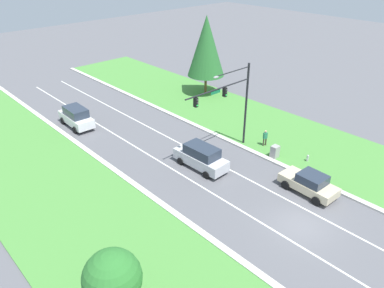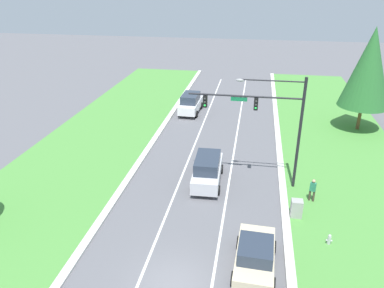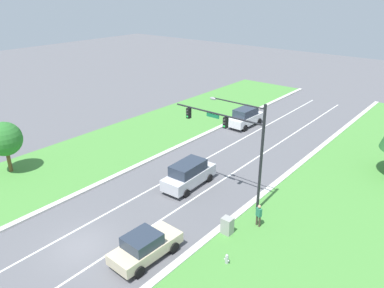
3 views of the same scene
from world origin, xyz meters
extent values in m
plane|color=#5B5B60|center=(0.00, 0.00, 0.00)|extent=(160.00, 160.00, 0.00)
cube|color=beige|center=(-5.65, 0.00, 0.07)|extent=(0.50, 90.00, 0.15)
cube|color=white|center=(-1.80, 0.00, 0.00)|extent=(0.14, 81.00, 0.01)
cylinder|color=black|center=(6.38, 10.60, 4.01)|extent=(0.20, 0.20, 8.03)
cylinder|color=black|center=(2.58, 10.60, 6.58)|extent=(7.59, 0.12, 0.12)
cube|color=#147042|center=(2.20, 10.60, 6.36)|extent=(1.10, 0.04, 0.28)
cylinder|color=black|center=(4.29, 10.60, 7.71)|extent=(4.18, 0.09, 0.09)
ellipsoid|color=gray|center=(2.20, 10.60, 7.66)|extent=(0.56, 0.28, 0.20)
cube|color=black|center=(3.34, 10.60, 6.08)|extent=(0.28, 0.32, 0.80)
sphere|color=#2D2D2D|center=(3.34, 10.43, 6.32)|extent=(0.16, 0.16, 0.16)
sphere|color=#2D2D2D|center=(3.34, 10.43, 6.08)|extent=(0.16, 0.16, 0.16)
sphere|color=#23D647|center=(3.34, 10.43, 5.85)|extent=(0.16, 0.16, 0.16)
cube|color=black|center=(-0.07, 10.60, 6.08)|extent=(0.28, 0.32, 0.80)
sphere|color=#2D2D2D|center=(-0.07, 10.43, 6.32)|extent=(0.16, 0.16, 0.16)
sphere|color=#2D2D2D|center=(-0.07, 10.43, 6.08)|extent=(0.16, 0.16, 0.16)
sphere|color=#23D647|center=(-0.07, 10.43, 5.85)|extent=(0.16, 0.16, 0.16)
cube|color=white|center=(-3.67, 25.28, 0.83)|extent=(2.04, 4.89, 0.91)
cube|color=#283342|center=(-3.67, 25.16, 1.72)|extent=(1.79, 2.95, 0.87)
cylinder|color=black|center=(-2.70, 26.75, 0.38)|extent=(0.26, 0.76, 0.75)
cylinder|color=black|center=(-4.54, 26.81, 0.38)|extent=(0.26, 0.76, 0.75)
cylinder|color=black|center=(-2.80, 23.75, 0.38)|extent=(0.26, 0.76, 0.75)
cylinder|color=black|center=(-4.64, 23.81, 0.38)|extent=(0.26, 0.76, 0.75)
cube|color=silver|center=(0.22, 10.26, 0.80)|extent=(2.04, 5.11, 0.93)
cube|color=#283342|center=(0.22, 10.14, 1.68)|extent=(1.79, 3.09, 0.85)
cylinder|color=black|center=(1.09, 11.86, 0.33)|extent=(0.26, 0.67, 0.66)
cylinder|color=black|center=(-0.75, 11.80, 0.33)|extent=(0.26, 0.67, 0.66)
cylinder|color=black|center=(1.19, 8.73, 0.33)|extent=(0.26, 0.67, 0.66)
cylinder|color=black|center=(-0.65, 8.67, 0.33)|extent=(0.26, 0.67, 0.66)
cube|color=beige|center=(3.81, 1.88, 0.70)|extent=(2.10, 4.58, 0.68)
cube|color=#283342|center=(3.80, 1.61, 1.38)|extent=(1.80, 2.09, 0.69)
cylinder|color=black|center=(4.81, 3.24, 0.36)|extent=(0.27, 0.73, 0.72)
cylinder|color=black|center=(2.93, 3.31, 0.36)|extent=(0.27, 0.73, 0.72)
cylinder|color=black|center=(4.69, 0.45, 0.36)|extent=(0.27, 0.73, 0.72)
cylinder|color=black|center=(2.82, 0.52, 0.36)|extent=(0.27, 0.73, 0.72)
cube|color=#9E9E99|center=(6.28, 6.84, 0.62)|extent=(0.70, 0.60, 1.23)
cylinder|color=#42382D|center=(7.32, 8.90, 0.42)|extent=(0.14, 0.14, 0.84)
cylinder|color=#42382D|center=(7.56, 8.81, 0.42)|extent=(0.14, 0.14, 0.84)
cube|color=#287556|center=(7.44, 8.86, 1.14)|extent=(0.43, 0.33, 0.60)
sphere|color=tan|center=(7.44, 8.86, 1.58)|extent=(0.22, 0.22, 0.22)
cylinder|color=#B7B7BC|center=(7.90, 4.42, 0.28)|extent=(0.20, 0.20, 0.55)
sphere|color=#B7B7BC|center=(7.90, 4.42, 0.61)|extent=(0.18, 0.18, 0.18)
cylinder|color=#B7B7BC|center=(7.78, 4.42, 0.30)|extent=(0.10, 0.09, 0.09)
cylinder|color=#B7B7BC|center=(8.02, 4.42, 0.30)|extent=(0.10, 0.09, 0.09)
cylinder|color=brown|center=(13.45, 23.04, 1.23)|extent=(0.32, 0.32, 2.46)
cone|color=#28662D|center=(13.45, 23.04, 6.16)|extent=(4.63, 4.63, 7.40)
camera|label=1|loc=(-19.32, -9.70, 17.31)|focal=35.00mm
camera|label=2|loc=(3.20, -13.57, 13.84)|focal=35.00mm
camera|label=3|loc=(17.35, -10.42, 15.13)|focal=35.00mm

